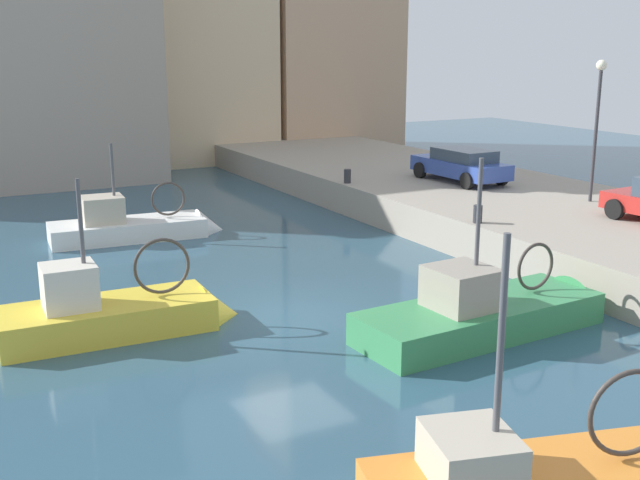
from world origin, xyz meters
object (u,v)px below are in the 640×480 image
(fishing_boat_yellow, at_px, (122,327))
(quay_streetlamp, at_px, (598,107))
(fishing_boat_white, at_px, (139,234))
(parked_car_blue, at_px, (461,164))
(fishing_boat_green, at_px, (492,325))
(mooring_bollard_mid, at_px, (478,214))
(mooring_bollard_north, at_px, (347,176))

(fishing_boat_yellow, bearing_deg, quay_streetlamp, 6.24)
(fishing_boat_white, relative_size, parked_car_blue, 1.39)
(fishing_boat_green, relative_size, mooring_bollard_mid, 12.68)
(parked_car_blue, xyz_separation_m, quay_streetlamp, (1.50, -5.35, 2.56))
(fishing_boat_yellow, relative_size, mooring_bollard_north, 10.25)
(fishing_boat_green, distance_m, quay_streetlamp, 11.76)
(quay_streetlamp, bearing_deg, fishing_boat_yellow, -173.76)
(fishing_boat_green, relative_size, quay_streetlamp, 1.44)
(mooring_bollard_north, bearing_deg, mooring_bollard_mid, -90.00)
(parked_car_blue, relative_size, mooring_bollard_mid, 7.98)
(fishing_boat_green, distance_m, parked_car_blue, 13.71)
(parked_car_blue, xyz_separation_m, mooring_bollard_mid, (-4.15, -6.16, -0.42))
(mooring_bollard_north, relative_size, quay_streetlamp, 0.11)
(fishing_boat_yellow, relative_size, mooring_bollard_mid, 10.25)
(fishing_boat_green, relative_size, parked_car_blue, 1.59)
(fishing_boat_white, distance_m, parked_car_blue, 12.85)
(fishing_boat_white, distance_m, mooring_bollard_mid, 11.60)
(mooring_bollard_mid, bearing_deg, fishing_boat_yellow, -174.76)
(mooring_bollard_mid, relative_size, mooring_bollard_north, 1.00)
(fishing_boat_green, bearing_deg, quay_streetlamp, 32.27)
(fishing_boat_yellow, distance_m, fishing_boat_green, 8.66)
(fishing_boat_white, height_order, parked_car_blue, fishing_boat_white)
(mooring_bollard_mid, bearing_deg, fishing_boat_green, -125.60)
(fishing_boat_yellow, bearing_deg, mooring_bollard_mid, 5.24)
(fishing_boat_white, height_order, fishing_boat_green, fishing_boat_green)
(parked_car_blue, bearing_deg, fishing_boat_green, -124.71)
(fishing_boat_white, xyz_separation_m, quay_streetlamp, (14.13, -6.98, 4.33))
(fishing_boat_yellow, xyz_separation_m, mooring_bollard_mid, (11.28, 1.03, 1.35))
(mooring_bollard_mid, distance_m, mooring_bollard_north, 8.00)
(fishing_boat_yellow, bearing_deg, mooring_bollard_north, 38.70)
(fishing_boat_green, height_order, mooring_bollard_north, fishing_boat_green)
(fishing_boat_white, xyz_separation_m, fishing_boat_yellow, (-2.80, -8.83, -0.00))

